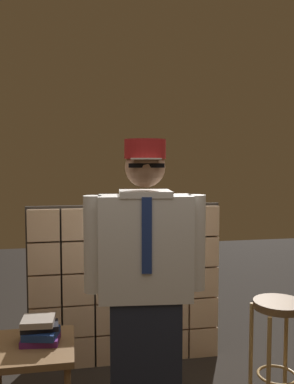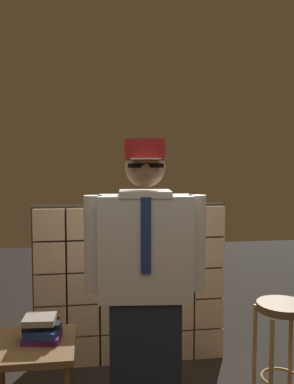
{
  "view_description": "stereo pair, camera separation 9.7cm",
  "coord_description": "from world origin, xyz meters",
  "views": [
    {
      "loc": [
        -0.44,
        -2.08,
        1.67
      ],
      "look_at": [
        -0.01,
        0.25,
        1.49
      ],
      "focal_mm": 38.68,
      "sensor_mm": 36.0,
      "label": 1
    },
    {
      "loc": [
        -0.35,
        -2.09,
        1.67
      ],
      "look_at": [
        -0.01,
        0.25,
        1.49
      ],
      "focal_mm": 38.68,
      "sensor_mm": 36.0,
      "label": 2
    }
  ],
  "objects": [
    {
      "name": "glass_block_wall",
      "position": [
        0.0,
        1.23,
        0.65
      ],
      "size": [
        1.6,
        0.1,
        1.33
      ],
      "color": "#E0B78C",
      "rests_on": "ground"
    },
    {
      "name": "standing_person",
      "position": [
        -0.02,
        0.26,
        0.94
      ],
      "size": [
        0.72,
        0.33,
        1.8
      ],
      "rotation": [
        0.0,
        0.0,
        -0.1
      ],
      "color": "#1E2333",
      "rests_on": "ground"
    },
    {
      "name": "side_table",
      "position": [
        -0.69,
        0.4,
        0.5
      ],
      "size": [
        0.52,
        0.52,
        0.58
      ],
      "color": "brown",
      "rests_on": "ground"
    },
    {
      "name": "coffee_mug",
      "position": [
        -0.62,
        0.45,
        0.62
      ],
      "size": [
        0.13,
        0.08,
        0.09
      ],
      "color": "navy",
      "rests_on": "side_table"
    },
    {
      "name": "bar_stool",
      "position": [
        0.92,
        0.42,
        0.55
      ],
      "size": [
        0.34,
        0.34,
        0.73
      ],
      "color": "brown",
      "rests_on": "ground"
    },
    {
      "name": "book_stack",
      "position": [
        -0.64,
        0.42,
        0.65
      ],
      "size": [
        0.24,
        0.22,
        0.15
      ],
      "color": "#591E66",
      "rests_on": "side_table"
    }
  ]
}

